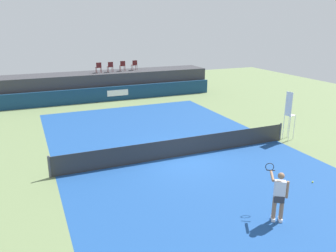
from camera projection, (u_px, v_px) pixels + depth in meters
ground_plane at (158, 138)px, 19.80m from camera, size 48.00×48.00×0.00m
court_inner at (180, 156)px, 17.16m from camera, size 12.00×22.00×0.00m
sponsor_wall at (113, 94)px, 28.86m from camera, size 18.00×0.22×1.20m
spectator_platform at (107, 84)px, 30.30m from camera, size 18.00×2.80×2.20m
spectator_chair_far_left at (99, 67)px, 29.25m from camera, size 0.45×0.45×0.89m
spectator_chair_left at (110, 66)px, 29.66m from camera, size 0.44×0.44×0.89m
spectator_chair_center at (122, 65)px, 30.33m from camera, size 0.46×0.46×0.89m
spectator_chair_right at (134, 65)px, 30.81m from camera, size 0.46×0.46×0.89m
umpire_chair at (289, 112)px, 19.17m from camera, size 0.50×0.50×2.76m
tennis_net at (180, 147)px, 17.02m from camera, size 12.40×0.02×0.95m
net_post_near at (49, 167)px, 14.70m from camera, size 0.10×0.10×1.00m
net_post_far at (280, 132)px, 19.32m from camera, size 0.10×0.10×1.00m
tennis_player at (279, 195)px, 11.41m from camera, size 0.71×1.25×1.77m
tennis_ball at (313, 182)px, 14.36m from camera, size 0.07×0.07×0.07m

